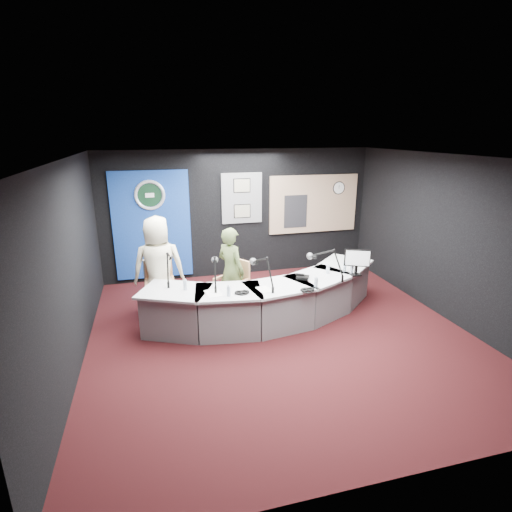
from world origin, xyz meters
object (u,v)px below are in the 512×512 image
object	(u,v)px
broadcast_desk	(268,299)
person_man	(159,267)
person_woman	(231,271)
armchair_right	(231,289)
armchair_left	(160,288)

from	to	relation	value
broadcast_desk	person_man	world-z (taller)	person_man
person_woman	armchair_right	bearing A→B (deg)	-0.00
armchair_left	person_woman	world-z (taller)	person_woman
armchair_right	person_man	world-z (taller)	person_man
broadcast_desk	person_woman	bearing A→B (deg)	140.24
broadcast_desk	person_man	xyz separation A→B (m)	(-1.79, 0.67, 0.53)
person_man	person_woman	size ratio (longest dim) A/B	1.14
broadcast_desk	armchair_right	xyz separation A→B (m)	(-0.55, 0.46, 0.07)
person_woman	person_man	bearing A→B (deg)	46.16
person_man	person_woman	xyz separation A→B (m)	(1.24, -0.21, -0.11)
armchair_right	person_woman	size ratio (longest dim) A/B	0.57
armchair_left	person_woman	size ratio (longest dim) A/B	0.65
armchair_right	person_woman	world-z (taller)	person_woman
armchair_left	broadcast_desk	bearing A→B (deg)	-21.02
armchair_right	person_man	size ratio (longest dim) A/B	0.50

